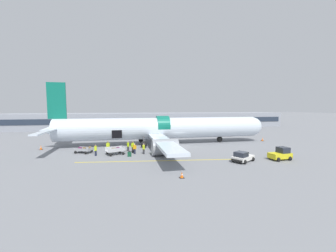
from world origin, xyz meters
The scene contains 19 objects.
ground_plane centered at (0.00, 0.00, 0.00)m, with size 500.00×500.00×0.00m, color slate.
apron_marking_line centered at (-4.27, -9.30, 0.00)m, with size 23.22×3.12×0.01m.
terminal_strip centered at (0.00, 36.72, 2.53)m, with size 93.70×12.62×5.05m.
airplane centered at (-3.06, 2.83, 2.97)m, with size 42.01×35.73×11.18m.
baggage_tug_lead centered at (10.81, -11.93, 0.72)m, with size 2.99×2.13×1.68m.
baggage_tug_mid centered at (5.25, -11.81, 0.60)m, with size 3.58×2.98×1.33m.
baggage_cart_loading centered at (-10.93, -4.20, 0.55)m, with size 3.65×2.60×1.09m.
baggage_cart_queued centered at (-15.73, -2.14, 0.43)m, with size 3.43×2.50×1.00m.
ground_crew_loader_a centered at (-8.37, -3.42, 0.92)m, with size 0.60×0.52×1.74m.
ground_crew_loader_b centered at (-8.14, -4.44, 0.82)m, with size 0.55×0.42×1.56m.
ground_crew_driver centered at (-9.08, -2.17, 0.83)m, with size 0.48×0.53×1.57m.
ground_crew_supervisor centered at (-6.82, -4.83, 0.83)m, with size 0.42×0.55×1.58m.
ground_crew_helper centered at (-12.21, -1.89, 0.86)m, with size 0.56×0.49×1.63m.
ground_crew_marshal centered at (-13.73, -4.49, 0.85)m, with size 0.48×0.55×1.61m.
suitcase_on_tarmac_upright centered at (-8.95, -6.05, 0.34)m, with size 0.56×0.33×0.79m.
safety_cone_nose centered at (18.61, 2.34, 0.34)m, with size 0.62×0.62×0.72m.
safety_cone_engine_left centered at (-4.07, -16.14, 0.28)m, with size 0.49×0.49×0.61m.
safety_cone_wingtip centered at (-2.21, -6.75, 0.34)m, with size 0.58×0.58×0.72m.
safety_cone_tail centered at (-23.23, 1.95, 0.34)m, with size 0.53×0.53×0.73m.
Camera 1 is at (-9.48, -35.29, 6.95)m, focal length 22.00 mm.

